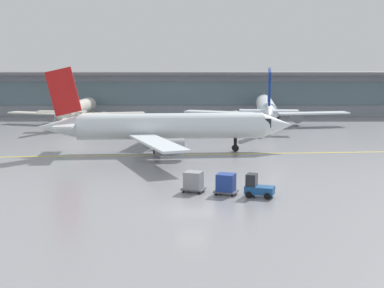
{
  "coord_description": "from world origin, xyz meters",
  "views": [
    {
      "loc": [
        -0.04,
        -45.2,
        12.47
      ],
      "look_at": [
        0.12,
        17.39,
        3.0
      ],
      "focal_mm": 52.9,
      "sensor_mm": 36.0,
      "label": 1
    }
  ],
  "objects_px": {
    "gate_airplane_2": "(265,108)",
    "baggage_tug": "(256,187)",
    "gate_airplane_1": "(76,109)",
    "taxiing_regional_jet": "(166,127)",
    "cargo_dolly_trailing": "(192,181)",
    "cargo_dolly_lead": "(225,183)"
  },
  "relations": [
    {
      "from": "cargo_dolly_lead",
      "to": "taxiing_regional_jet",
      "type": "bearing_deg",
      "value": 123.53
    },
    {
      "from": "gate_airplane_2",
      "to": "baggage_tug",
      "type": "bearing_deg",
      "value": 177.21
    },
    {
      "from": "gate_airplane_2",
      "to": "taxiing_regional_jet",
      "type": "bearing_deg",
      "value": 156.67
    },
    {
      "from": "taxiing_regional_jet",
      "to": "cargo_dolly_trailing",
      "type": "bearing_deg",
      "value": -86.28
    },
    {
      "from": "gate_airplane_2",
      "to": "baggage_tug",
      "type": "height_order",
      "value": "gate_airplane_2"
    },
    {
      "from": "taxiing_regional_jet",
      "to": "baggage_tug",
      "type": "height_order",
      "value": "taxiing_regional_jet"
    },
    {
      "from": "gate_airplane_2",
      "to": "cargo_dolly_lead",
      "type": "distance_m",
      "value": 56.39
    },
    {
      "from": "taxiing_regional_jet",
      "to": "gate_airplane_1",
      "type": "bearing_deg",
      "value": 114.6
    },
    {
      "from": "baggage_tug",
      "to": "cargo_dolly_lead",
      "type": "bearing_deg",
      "value": 180.0
    },
    {
      "from": "baggage_tug",
      "to": "cargo_dolly_trailing",
      "type": "xyz_separation_m",
      "value": [
        -5.8,
        1.95,
        0.16
      ]
    },
    {
      "from": "baggage_tug",
      "to": "gate_airplane_2",
      "type": "bearing_deg",
      "value": 100.43
    },
    {
      "from": "gate_airplane_1",
      "to": "baggage_tug",
      "type": "bearing_deg",
      "value": -151.93
    },
    {
      "from": "baggage_tug",
      "to": "gate_airplane_1",
      "type": "bearing_deg",
      "value": 134.21
    },
    {
      "from": "gate_airplane_1",
      "to": "taxiing_regional_jet",
      "type": "bearing_deg",
      "value": -148.3
    },
    {
      "from": "baggage_tug",
      "to": "cargo_dolly_trailing",
      "type": "relative_size",
      "value": 1.16
    },
    {
      "from": "taxiing_regional_jet",
      "to": "cargo_dolly_trailing",
      "type": "distance_m",
      "value": 23.19
    },
    {
      "from": "cargo_dolly_lead",
      "to": "gate_airplane_1",
      "type": "bearing_deg",
      "value": 132.28
    },
    {
      "from": "baggage_tug",
      "to": "cargo_dolly_trailing",
      "type": "height_order",
      "value": "baggage_tug"
    },
    {
      "from": "baggage_tug",
      "to": "cargo_dolly_lead",
      "type": "height_order",
      "value": "baggage_tug"
    },
    {
      "from": "cargo_dolly_trailing",
      "to": "gate_airplane_2",
      "type": "bearing_deg",
      "value": 94.26
    },
    {
      "from": "gate_airplane_1",
      "to": "cargo_dolly_lead",
      "type": "bearing_deg",
      "value": -153.85
    },
    {
      "from": "gate_airplane_1",
      "to": "cargo_dolly_lead",
      "type": "xyz_separation_m",
      "value": [
        25.35,
        -57.68,
        -1.79
      ]
    }
  ]
}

